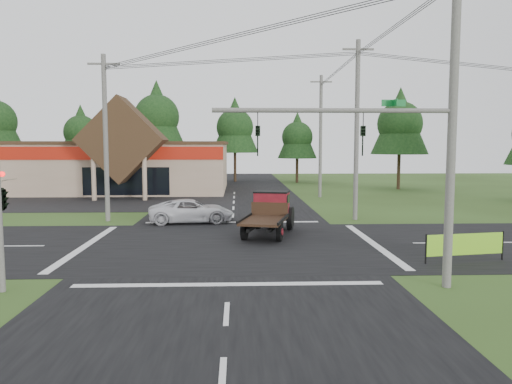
{
  "coord_description": "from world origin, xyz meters",
  "views": [
    {
      "loc": [
        0.33,
        -24.0,
        4.88
      ],
      "look_at": [
        1.37,
        4.14,
        2.2
      ],
      "focal_mm": 35.0,
      "sensor_mm": 36.0,
      "label": 1
    }
  ],
  "objects": [
    {
      "name": "roadside_banner",
      "position": [
        9.76,
        -3.96,
        0.62
      ],
      "size": [
        3.62,
        0.72,
        1.25
      ],
      "primitive_type": null,
      "rotation": [
        0.0,
        0.0,
        0.17
      ],
      "color": "#72BF19",
      "rests_on": "ground"
    },
    {
      "name": "ground",
      "position": [
        0.0,
        0.0,
        0.0
      ],
      "size": [
        120.0,
        120.0,
        0.0
      ],
      "primitive_type": "plane",
      "color": "#2C4317",
      "rests_on": "ground"
    },
    {
      "name": "tree_row_e",
      "position": [
        8.0,
        40.0,
        6.03
      ],
      "size": [
        5.04,
        5.04,
        9.09
      ],
      "color": "#332316",
      "rests_on": "ground"
    },
    {
      "name": "tree_row_d",
      "position": [
        0.0,
        42.0,
        7.38
      ],
      "size": [
        6.16,
        6.16,
        11.11
      ],
      "color": "#332316",
      "rests_on": "ground"
    },
    {
      "name": "tree_side_ne",
      "position": [
        18.0,
        30.0,
        7.38
      ],
      "size": [
        6.16,
        6.16,
        11.11
      ],
      "color": "#332316",
      "rests_on": "ground"
    },
    {
      "name": "white_pickup",
      "position": [
        -2.58,
        7.15,
        0.73
      ],
      "size": [
        5.54,
        3.08,
        1.47
      ],
      "primitive_type": "imported",
      "rotation": [
        0.0,
        0.0,
        1.7
      ],
      "color": "silver",
      "rests_on": "ground"
    },
    {
      "name": "antique_flatbed_truck",
      "position": [
        1.96,
        2.59,
        1.17
      ],
      "size": [
        3.44,
        5.94,
        2.34
      ],
      "primitive_type": null,
      "rotation": [
        0.0,
        0.0,
        -0.25
      ],
      "color": "#550C14",
      "rests_on": "ground"
    },
    {
      "name": "traffic_signal_mast",
      "position": [
        5.82,
        -7.5,
        4.43
      ],
      "size": [
        8.12,
        0.24,
        7.0
      ],
      "color": "#595651",
      "rests_on": "ground"
    },
    {
      "name": "utility_pole_nw",
      "position": [
        -8.0,
        8.0,
        5.39
      ],
      "size": [
        2.0,
        0.3,
        10.5
      ],
      "color": "#595651",
      "rests_on": "ground"
    },
    {
      "name": "road_ew",
      "position": [
        0.0,
        0.0,
        0.01
      ],
      "size": [
        120.0,
        12.0,
        0.02
      ],
      "primitive_type": "cube",
      "color": "black",
      "rests_on": "ground"
    },
    {
      "name": "cvs_building",
      "position": [
        -15.7,
        29.57,
        2.78
      ],
      "size": [
        30.4,
        18.2,
        9.19
      ],
      "color": "tan",
      "rests_on": "ground"
    },
    {
      "name": "utility_pole_nr",
      "position": [
        7.5,
        -7.5,
        5.64
      ],
      "size": [
        2.0,
        0.3,
        11.0
      ],
      "color": "#595651",
      "rests_on": "ground"
    },
    {
      "name": "utility_pole_n",
      "position": [
        8.0,
        22.0,
        5.74
      ],
      "size": [
        2.0,
        0.3,
        11.2
      ],
      "color": "#595651",
      "rests_on": "ground"
    },
    {
      "name": "traffic_signal_corner",
      "position": [
        -7.5,
        -7.32,
        3.52
      ],
      "size": [
        0.53,
        2.48,
        4.4
      ],
      "color": "#595651",
      "rests_on": "ground"
    },
    {
      "name": "tree_row_b",
      "position": [
        -20.0,
        42.0,
        6.7
      ],
      "size": [
        5.6,
        5.6,
        10.1
      ],
      "color": "#332316",
      "rests_on": "ground"
    },
    {
      "name": "tree_row_c",
      "position": [
        -10.0,
        41.0,
        8.72
      ],
      "size": [
        7.28,
        7.28,
        13.13
      ],
      "color": "#332316",
      "rests_on": "ground"
    },
    {
      "name": "utility_pole_ne",
      "position": [
        8.0,
        8.0,
        5.89
      ],
      "size": [
        2.0,
        0.3,
        11.5
      ],
      "color": "#595651",
      "rests_on": "ground"
    },
    {
      "name": "road_ns",
      "position": [
        0.0,
        0.0,
        0.01
      ],
      "size": [
        12.0,
        120.0,
        0.02
      ],
      "primitive_type": "cube",
      "color": "black",
      "rests_on": "ground"
    },
    {
      "name": "parking_apron",
      "position": [
        -14.0,
        19.0,
        0.01
      ],
      "size": [
        28.0,
        14.0,
        0.02
      ],
      "primitive_type": "cube",
      "color": "black",
      "rests_on": "ground"
    }
  ]
}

